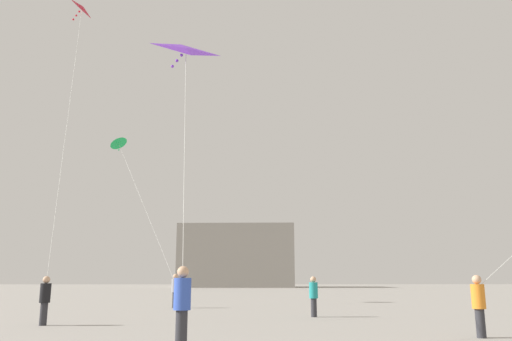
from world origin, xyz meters
The scene contains 9 objects.
person_in_black centered at (-7.45, 11.40, 0.90)m, with size 0.36×0.36×1.64m.
person_in_grey centered at (-4.31, 21.94, 1.00)m, with size 0.40×0.40×1.82m.
person_in_blue centered at (-2.14, 5.48, 1.01)m, with size 0.40×0.40×1.84m.
person_in_orange centered at (5.68, 7.27, 0.90)m, with size 0.36×0.36×1.65m.
person_in_teal centered at (2.30, 15.01, 0.90)m, with size 0.36×0.36×1.65m.
kite_crimson_diamond centered at (-8.87, 17.01, 14.93)m, with size 2.10×6.42×14.25m.
kite_violet_delta centered at (-2.62, 8.82, 8.88)m, with size 1.95×4.12×8.02m.
kite_emerald_diamond centered at (-9.42, 28.39, 10.95)m, with size 5.93×7.31×10.13m.
building_left_hall centered at (-1.00, 94.14, 5.79)m, with size 22.39×17.80×11.59m.
Camera 1 is at (-0.84, -6.72, 1.54)m, focal length 35.68 mm.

